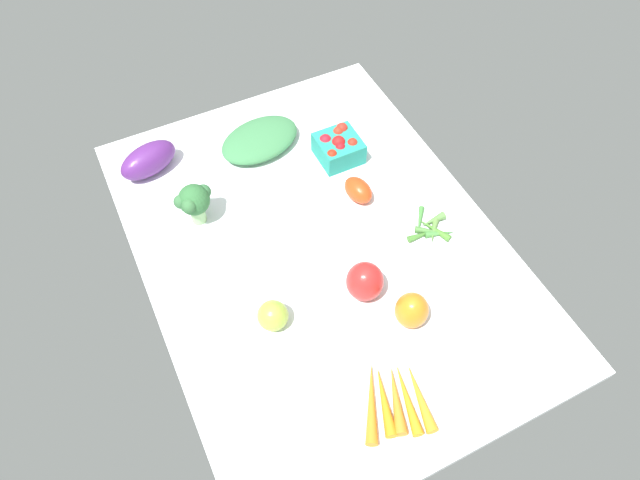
{
  "coord_description": "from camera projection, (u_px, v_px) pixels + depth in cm",
  "views": [
    {
      "loc": [
        64.8,
        -31.94,
        106.63
      ],
      "look_at": [
        0.0,
        0.0,
        4.0
      ],
      "focal_mm": 32.08,
      "sensor_mm": 36.0,
      "label": 1
    }
  ],
  "objects": [
    {
      "name": "tablecloth",
      "position": [
        320.0,
        248.0,
        1.28
      ],
      "size": [
        104.0,
        76.0,
        2.0
      ],
      "primitive_type": "cube",
      "color": "white",
      "rests_on": "ground"
    },
    {
      "name": "heirloom_tomato_green",
      "position": [
        273.0,
        316.0,
        1.14
      ],
      "size": [
        6.29,
        6.29,
        6.29
      ],
      "primitive_type": "sphere",
      "color": "#97B93D",
      "rests_on": "tablecloth"
    },
    {
      "name": "berry_basket",
      "position": [
        338.0,
        147.0,
        1.4
      ],
      "size": [
        10.19,
        10.19,
        7.14
      ],
      "color": "teal",
      "rests_on": "tablecloth"
    },
    {
      "name": "bell_pepper_orange",
      "position": [
        412.0,
        310.0,
        1.13
      ],
      "size": [
        9.38,
        9.38,
        8.29
      ],
      "primitive_type": "ellipsoid",
      "rotation": [
        0.0,
        0.0,
        5.68
      ],
      "color": "orange",
      "rests_on": "tablecloth"
    },
    {
      "name": "broccoli_head",
      "position": [
        194.0,
        201.0,
        1.26
      ],
      "size": [
        7.37,
        8.74,
        10.77
      ],
      "color": "#95C685",
      "rests_on": "tablecloth"
    },
    {
      "name": "carrot_bunch",
      "position": [
        394.0,
        399.0,
        1.06
      ],
      "size": [
        17.46,
        15.79,
        2.48
      ],
      "color": "orange",
      "rests_on": "tablecloth"
    },
    {
      "name": "okra_pile",
      "position": [
        431.0,
        229.0,
        1.29
      ],
      "size": [
        11.2,
        11.26,
        1.92
      ],
      "color": "#457E2C",
      "rests_on": "tablecloth"
    },
    {
      "name": "roma_tomato",
      "position": [
        358.0,
        190.0,
        1.33
      ],
      "size": [
        8.79,
        6.76,
        5.21
      ],
      "primitive_type": "ellipsoid",
      "rotation": [
        0.0,
        0.0,
        0.21
      ],
      "color": "#E73E16",
      "rests_on": "tablecloth"
    },
    {
      "name": "bell_pepper_red",
      "position": [
        365.0,
        281.0,
        1.17
      ],
      "size": [
        8.62,
        8.62,
        8.88
      ],
      "primitive_type": "ellipsoid",
      "rotation": [
        0.0,
        0.0,
        3.26
      ],
      "color": "red",
      "rests_on": "tablecloth"
    },
    {
      "name": "leafy_greens_clump",
      "position": [
        260.0,
        140.0,
        1.43
      ],
      "size": [
        18.06,
        23.25,
        4.43
      ],
      "primitive_type": "ellipsoid",
      "rotation": [
        0.0,
        0.0,
        1.78
      ],
      "color": "#3B7A49",
      "rests_on": "tablecloth"
    },
    {
      "name": "eggplant",
      "position": [
        148.0,
        160.0,
        1.37
      ],
      "size": [
        11.33,
        16.14,
        7.43
      ],
      "primitive_type": "ellipsoid",
      "rotation": [
        0.0,
        0.0,
        5.01
      ],
      "color": "#582674",
      "rests_on": "tablecloth"
    }
  ]
}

